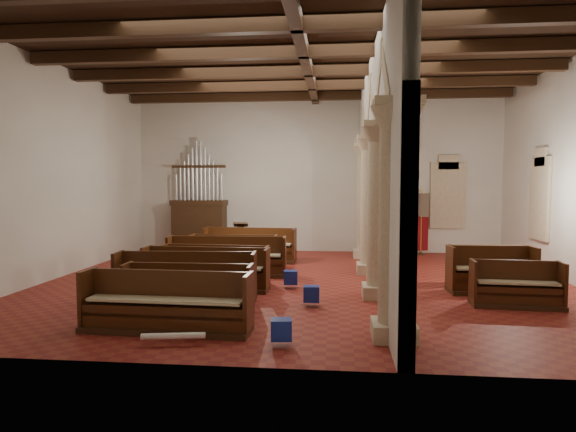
# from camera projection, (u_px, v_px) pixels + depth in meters

# --- Properties ---
(floor) EXTENTS (14.00, 14.00, 0.00)m
(floor) POSITION_uv_depth(u_px,v_px,m) (306.00, 283.00, 12.91)
(floor) COLOR maroon
(floor) RESTS_ON ground
(ceiling) EXTENTS (14.00, 14.00, 0.00)m
(ceiling) POSITION_uv_depth(u_px,v_px,m) (306.00, 55.00, 12.49)
(ceiling) COLOR black
(ceiling) RESTS_ON wall_back
(wall_back) EXTENTS (14.00, 0.02, 6.00)m
(wall_back) POSITION_uv_depth(u_px,v_px,m) (316.00, 174.00, 18.66)
(wall_back) COLOR silver
(wall_back) RESTS_ON floor
(wall_front) EXTENTS (14.00, 0.02, 6.00)m
(wall_front) POSITION_uv_depth(u_px,v_px,m) (279.00, 160.00, 6.74)
(wall_front) COLOR silver
(wall_front) RESTS_ON floor
(wall_left) EXTENTS (0.02, 12.00, 6.00)m
(wall_left) POSITION_uv_depth(u_px,v_px,m) (55.00, 171.00, 13.39)
(wall_left) COLOR silver
(wall_left) RESTS_ON floor
(ceiling_beams) EXTENTS (13.80, 11.80, 0.30)m
(ceiling_beams) POSITION_uv_depth(u_px,v_px,m) (306.00, 62.00, 12.50)
(ceiling_beams) COLOR #372011
(ceiling_beams) RESTS_ON wall_back
(arcade) EXTENTS (0.90, 11.90, 6.00)m
(arcade) POSITION_uv_depth(u_px,v_px,m) (375.00, 149.00, 12.48)
(arcade) COLOR beige
(arcade) RESTS_ON floor
(window_right_b) EXTENTS (0.03, 1.00, 2.20)m
(window_right_b) POSITION_uv_depth(u_px,v_px,m) (541.00, 199.00, 14.54)
(window_right_b) COLOR #347654
(window_right_b) RESTS_ON wall_right
(window_back) EXTENTS (1.00, 0.03, 2.20)m
(window_back) POSITION_uv_depth(u_px,v_px,m) (447.00, 195.00, 18.20)
(window_back) COLOR #347654
(window_back) RESTS_ON wall_back
(pipe_organ) EXTENTS (2.10, 0.85, 4.40)m
(pipe_organ) POSITION_uv_depth(u_px,v_px,m) (199.00, 216.00, 18.72)
(pipe_organ) COLOR #372011
(pipe_organ) RESTS_ON floor
(lectern) EXTENTS (0.56, 0.57, 1.28)m
(lectern) POSITION_uv_depth(u_px,v_px,m) (241.00, 242.00, 17.40)
(lectern) COLOR #3B2212
(lectern) RESTS_ON floor
(dossal_curtain) EXTENTS (1.80, 0.07, 2.17)m
(dossal_curtain) POSITION_uv_depth(u_px,v_px,m) (407.00, 222.00, 18.36)
(dossal_curtain) COLOR maroon
(dossal_curtain) RESTS_ON floor
(processional_banner) EXTENTS (0.53, 0.67, 2.48)m
(processional_banner) POSITION_uv_depth(u_px,v_px,m) (421.00, 233.00, 17.86)
(processional_banner) COLOR #372011
(processional_banner) RESTS_ON floor
(hymnal_box_a) EXTENTS (0.38, 0.32, 0.34)m
(hymnal_box_a) POSITION_uv_depth(u_px,v_px,m) (281.00, 329.00, 7.91)
(hymnal_box_a) COLOR navy
(hymnal_box_a) RESTS_ON floor
(hymnal_box_b) EXTENTS (0.35, 0.29, 0.34)m
(hymnal_box_b) POSITION_uv_depth(u_px,v_px,m) (311.00, 294.00, 10.44)
(hymnal_box_b) COLOR navy
(hymnal_box_b) RESTS_ON floor
(hymnal_box_c) EXTENTS (0.37, 0.31, 0.35)m
(hymnal_box_c) POSITION_uv_depth(u_px,v_px,m) (291.00, 277.00, 12.24)
(hymnal_box_c) COLOR #1A169B
(hymnal_box_c) RESTS_ON floor
(tube_heater_a) EXTENTS (1.05, 0.28, 0.10)m
(tube_heater_a) POSITION_uv_depth(u_px,v_px,m) (173.00, 336.00, 7.92)
(tube_heater_a) COLOR white
(tube_heater_a) RESTS_ON floor
(tube_heater_b) EXTENTS (0.97, 0.36, 0.10)m
(tube_heater_b) POSITION_uv_depth(u_px,v_px,m) (230.00, 308.00, 9.67)
(tube_heater_b) COLOR silver
(tube_heater_b) RESTS_ON floor
(nave_pew_0) EXTENTS (3.11, 0.83, 1.09)m
(nave_pew_0) POSITION_uv_depth(u_px,v_px,m) (166.00, 312.00, 8.67)
(nave_pew_0) COLOR #372011
(nave_pew_0) RESTS_ON floor
(nave_pew_1) EXTENTS (2.68, 0.71, 1.01)m
(nave_pew_1) POSITION_uv_depth(u_px,v_px,m) (188.00, 297.00, 9.91)
(nave_pew_1) COLOR #372011
(nave_pew_1) RESTS_ON floor
(nave_pew_2) EXTENTS (3.20, 0.94, 1.12)m
(nave_pew_2) POSITION_uv_depth(u_px,v_px,m) (186.00, 285.00, 10.84)
(nave_pew_2) COLOR #372011
(nave_pew_2) RESTS_ON floor
(nave_pew_3) EXTENTS (3.19, 0.81, 1.06)m
(nave_pew_3) POSITION_uv_depth(u_px,v_px,m) (206.00, 276.00, 12.03)
(nave_pew_3) COLOR #372011
(nave_pew_3) RESTS_ON floor
(nave_pew_4) EXTENTS (2.92, 0.86, 1.01)m
(nave_pew_4) POSITION_uv_depth(u_px,v_px,m) (215.00, 271.00, 12.83)
(nave_pew_4) COLOR #372011
(nave_pew_4) RESTS_ON floor
(nave_pew_5) EXTENTS (3.43, 0.94, 1.13)m
(nave_pew_5) POSITION_uv_depth(u_px,v_px,m) (227.00, 263.00, 13.83)
(nave_pew_5) COLOR #372011
(nave_pew_5) RESTS_ON floor
(nave_pew_6) EXTENTS (2.74, 0.73, 1.04)m
(nave_pew_6) POSITION_uv_depth(u_px,v_px,m) (234.00, 257.00, 15.11)
(nave_pew_6) COLOR #372011
(nave_pew_6) RESTS_ON floor
(nave_pew_7) EXTENTS (3.17, 0.95, 1.15)m
(nave_pew_7) POSITION_uv_depth(u_px,v_px,m) (250.00, 251.00, 16.30)
(nave_pew_7) COLOR #372011
(nave_pew_7) RESTS_ON floor
(nave_pew_8) EXTENTS (2.55, 0.78, 1.00)m
(nave_pew_8) POSITION_uv_depth(u_px,v_px,m) (238.00, 249.00, 16.98)
(nave_pew_8) COLOR #372011
(nave_pew_8) RESTS_ON floor
(aisle_pew_0) EXTENTS (1.91, 0.78, 0.99)m
(aisle_pew_0) POSITION_uv_depth(u_px,v_px,m) (516.00, 291.00, 10.39)
(aisle_pew_0) COLOR #372011
(aisle_pew_0) RESTS_ON floor
(aisle_pew_1) EXTENTS (2.07, 0.86, 1.14)m
(aisle_pew_1) POSITION_uv_depth(u_px,v_px,m) (491.00, 277.00, 11.67)
(aisle_pew_1) COLOR #372011
(aisle_pew_1) RESTS_ON floor
(aisle_pew_2) EXTENTS (2.01, 0.74, 1.04)m
(aisle_pew_2) POSITION_uv_depth(u_px,v_px,m) (490.00, 272.00, 12.53)
(aisle_pew_2) COLOR #372011
(aisle_pew_2) RESTS_ON floor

